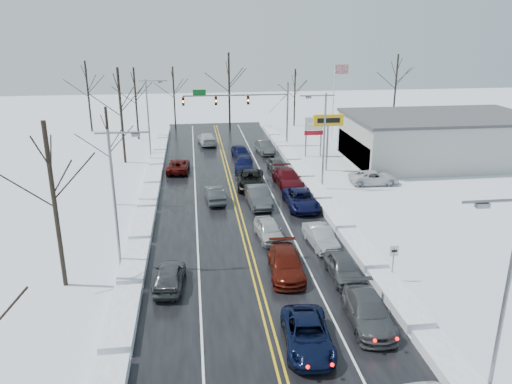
{
  "coord_description": "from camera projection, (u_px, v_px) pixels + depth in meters",
  "views": [
    {
      "loc": [
        -3.54,
        -33.91,
        14.99
      ],
      "look_at": [
        1.18,
        2.49,
        2.5
      ],
      "focal_mm": 35.0,
      "sensor_mm": 36.0,
      "label": 1
    }
  ],
  "objects": [
    {
      "name": "snow_bank_right",
      "position": [
        336.0,
        220.0,
        39.9
      ],
      "size": [
        1.57,
        72.0,
        0.58
      ],
      "primitive_type": "cube",
      "color": "white",
      "rests_on": "ground"
    },
    {
      "name": "queued_car_2",
      "position": [
        307.0,
        347.0,
        24.34
      ],
      "size": [
        2.63,
        5.03,
        1.35
      ],
      "primitive_type": "imported",
      "rotation": [
        0.0,
        0.0,
        -0.08
      ],
      "color": "black",
      "rests_on": "ground"
    },
    {
      "name": "queued_car_4",
      "position": [
        269.0,
        238.0,
        36.53
      ],
      "size": [
        2.03,
        4.29,
        1.42
      ],
      "primitive_type": "imported",
      "rotation": [
        0.0,
        0.0,
        0.09
      ],
      "color": "#B9B9BC",
      "rests_on": "ground"
    },
    {
      "name": "tree_far_d",
      "position": [
        295.0,
        86.0,
        74.67
      ],
      "size": [
        3.4,
        3.4,
        8.5
      ],
      "color": "#2D231C",
      "rests_on": "ground"
    },
    {
      "name": "ground",
      "position": [
        245.0,
        235.0,
        37.1
      ],
      "size": [
        160.0,
        160.0,
        0.0
      ],
      "primitive_type": "plane",
      "color": "silver",
      "rests_on": "ground"
    },
    {
      "name": "tree_left_d",
      "position": [
        120.0,
        97.0,
        54.03
      ],
      "size": [
        4.2,
        4.2,
        10.5
      ],
      "color": "#2D231C",
      "rests_on": "ground"
    },
    {
      "name": "tree_left_c",
      "position": [
        108.0,
        138.0,
        41.42
      ],
      "size": [
        3.4,
        3.4,
        8.5
      ],
      "color": "#2D231C",
      "rests_on": "ground"
    },
    {
      "name": "tree_far_c",
      "position": [
        229.0,
        76.0,
        71.48
      ],
      "size": [
        4.4,
        4.4,
        11.0
      ],
      "color": "#2D231C",
      "rests_on": "ground"
    },
    {
      "name": "parked_car_1",
      "position": [
        386.0,
        169.0,
        53.89
      ],
      "size": [
        2.57,
        5.03,
        1.4
      ],
      "primitive_type": "imported",
      "rotation": [
        0.0,
        0.0,
        0.13
      ],
      "color": "#47494D",
      "rests_on": "ground"
    },
    {
      "name": "parked_car_0",
      "position": [
        373.0,
        184.0,
        48.84
      ],
      "size": [
        4.86,
        2.35,
        1.33
      ],
      "primitive_type": "imported",
      "rotation": [
        0.0,
        0.0,
        1.54
      ],
      "color": "silver",
      "rests_on": "ground"
    },
    {
      "name": "speed_limit_sign",
      "position": [
        394.0,
        256.0,
        30.06
      ],
      "size": [
        0.55,
        0.09,
        2.35
      ],
      "color": "slate",
      "rests_on": "ground"
    },
    {
      "name": "queued_car_7",
      "position": [
        244.0,
        170.0,
        53.31
      ],
      "size": [
        2.44,
        5.03,
        1.41
      ],
      "primitive_type": "imported",
      "rotation": [
        0.0,
        0.0,
        -0.1
      ],
      "color": "black",
      "rests_on": "ground"
    },
    {
      "name": "queued_car_15",
      "position": [
        288.0,
        186.0,
        48.2
      ],
      "size": [
        2.59,
        5.63,
        1.59
      ],
      "primitive_type": "imported",
      "rotation": [
        0.0,
        0.0,
        0.07
      ],
      "color": "#47090F",
      "rests_on": "ground"
    },
    {
      "name": "queued_car_13",
      "position": [
        320.0,
        246.0,
        35.34
      ],
      "size": [
        1.84,
        4.35,
        1.4
      ],
      "primitive_type": "imported",
      "rotation": [
        0.0,
        0.0,
        0.09
      ],
      "color": "#9DA0A5",
      "rests_on": "ground"
    },
    {
      "name": "tree_left_e",
      "position": [
        135.0,
        90.0,
        65.57
      ],
      "size": [
        3.8,
        3.8,
        9.5
      ],
      "color": "#2D231C",
      "rests_on": "ground"
    },
    {
      "name": "used_vehicles_sign",
      "position": [
        314.0,
        129.0,
        57.96
      ],
      "size": [
        2.2,
        0.22,
        4.65
      ],
      "color": "slate",
      "rests_on": "ground"
    },
    {
      "name": "queued_car_6",
      "position": [
        251.0,
        187.0,
        47.89
      ],
      "size": [
        3.03,
        5.75,
        1.54
      ],
      "primitive_type": "imported",
      "rotation": [
        0.0,
        0.0,
        -0.09
      ],
      "color": "black",
      "rests_on": "ground"
    },
    {
      "name": "queued_car_3",
      "position": [
        286.0,
        274.0,
        31.34
      ],
      "size": [
        2.41,
        5.2,
        1.47
      ],
      "primitive_type": "imported",
      "rotation": [
        0.0,
        0.0,
        -0.07
      ],
      "color": "#4D120A",
      "rests_on": "ground"
    },
    {
      "name": "oncoming_car_3",
      "position": [
        170.0,
        286.0,
        29.88
      ],
      "size": [
        2.08,
        4.4,
        1.45
      ],
      "primitive_type": "imported",
      "rotation": [
        0.0,
        0.0,
        3.05
      ],
      "color": "#414447",
      "rests_on": "ground"
    },
    {
      "name": "queued_car_12",
      "position": [
        343.0,
        278.0,
        30.9
      ],
      "size": [
        1.76,
        4.27,
        1.45
      ],
      "primitive_type": "imported",
      "rotation": [
        0.0,
        0.0,
        -0.01
      ],
      "color": "#434549",
      "rests_on": "ground"
    },
    {
      "name": "queued_car_8",
      "position": [
        241.0,
        158.0,
        58.23
      ],
      "size": [
        2.2,
        4.47,
        1.47
      ],
      "primitive_type": "imported",
      "rotation": [
        0.0,
        0.0,
        0.11
      ],
      "color": "black",
      "rests_on": "ground"
    },
    {
      "name": "tree_left_b",
      "position": [
        50.0,
        174.0,
        27.82
      ],
      "size": [
        4.0,
        4.0,
        10.0
      ],
      "color": "#2D231C",
      "rests_on": "ground"
    },
    {
      "name": "dealership_building",
      "position": [
        439.0,
        138.0,
        56.06
      ],
      "size": [
        20.4,
        12.4,
        5.3
      ],
      "color": "#A6A6A1",
      "rests_on": "ground"
    },
    {
      "name": "parked_car_2",
      "position": [
        348.0,
        154.0,
        59.83
      ],
      "size": [
        1.88,
        4.27,
        1.43
      ],
      "primitive_type": "imported",
      "rotation": [
        0.0,
        0.0,
        3.19
      ],
      "color": "black",
      "rests_on": "ground"
    },
    {
      "name": "tree_far_a",
      "position": [
        87.0,
        83.0,
        70.21
      ],
      "size": [
        4.0,
        4.0,
        10.0
      ],
      "color": "#2D231C",
      "rests_on": "ground"
    },
    {
      "name": "streetlight_se",
      "position": [
        503.0,
        284.0,
        19.5
      ],
      "size": [
        3.2,
        0.25,
        9.0
      ],
      "color": "slate",
      "rests_on": "ground"
    },
    {
      "name": "streetlight_ne",
      "position": [
        322.0,
        134.0,
        45.79
      ],
      "size": [
        3.2,
        0.25,
        9.0
      ],
      "color": "slate",
      "rests_on": "ground"
    },
    {
      "name": "traffic_signal_mast",
      "position": [
        248.0,
        103.0,
        62.03
      ],
      "size": [
        13.28,
        0.39,
        8.0
      ],
      "color": "slate",
      "rests_on": "ground"
    },
    {
      "name": "streetlight_sw",
      "position": [
        117.0,
        189.0,
        30.62
      ],
      "size": [
        3.2,
        0.25,
        9.0
      ],
      "color": "slate",
      "rests_on": "ground"
    },
    {
      "name": "oncoming_car_2",
      "position": [
        207.0,
        144.0,
        64.78
      ],
      "size": [
        2.58,
        5.32,
        1.49
      ],
      "primitive_type": "imported",
      "rotation": [
        0.0,
        0.0,
        3.24
      ],
      "color": "silver",
      "rests_on": "ground"
    },
    {
      "name": "queued_car_16",
      "position": [
        277.0,
        171.0,
        53.02
      ],
      "size": [
        1.91,
        4.1,
        1.36
      ],
      "primitive_type": "imported",
      "rotation": [
        0.0,
        0.0,
        0.08
      ],
      "color": "#3A3D3F",
      "rests_on": "ground"
    },
    {
      "name": "queued_car_17",
      "position": [
        265.0,
        153.0,
        60.4
      ],
      "size": [
        2.08,
        4.73,
        1.51
      ],
      "primitive_type": "imported",
      "rotation": [
        0.0,
        0.0,
        0.11
      ],
      "color": "#3B3D40",
      "rests_on": "ground"
    },
    {
      "name": "snow_bank_left",
      "position": [
        143.0,
        230.0,
        38.05
      ],
      "size": [
        1.57,
        72.0,
        0.58
      ],
      "primitive_type": "cube",
      "color": "white",
      "rests_on": "ground"
    },
    {
      "name": "oncoming_car_0",
      "position": [
        215.0,
        201.0,
        44.1
      ],
      "size": [
        1.82,
        4.37,
        1.41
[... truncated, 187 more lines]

